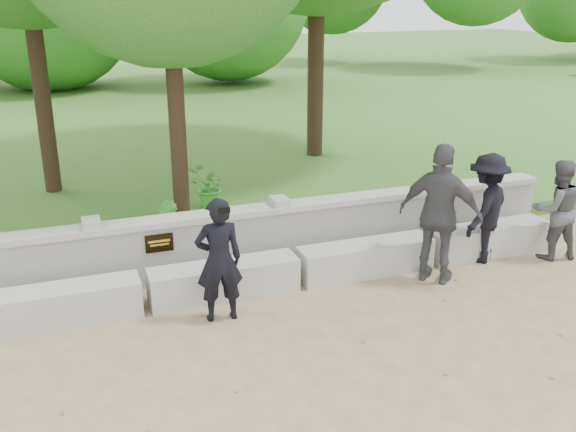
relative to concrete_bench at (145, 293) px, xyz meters
name	(u,v)px	position (x,y,z in m)	size (l,w,h in m)	color
ground	(176,396)	(0.00, -1.90, -0.22)	(80.00, 80.00, 0.00)	tan
lawn	(82,121)	(0.00, 12.10, -0.10)	(40.00, 22.00, 0.25)	#3A6622
concrete_bench	(145,293)	(0.00, 0.00, 0.00)	(11.90, 0.45, 0.45)	#AEABA4
parapet_wall	(135,253)	(0.00, 0.70, 0.24)	(12.50, 0.35, 0.90)	#A3A19A
man_main	(219,260)	(0.81, -0.54, 0.53)	(0.57, 0.52, 1.51)	black
visitor_left	(556,210)	(5.80, -0.42, 0.51)	(0.81, 0.69, 1.46)	#48484D
visitor_mid	(486,208)	(4.79, -0.16, 0.56)	(1.17, 1.04, 1.58)	black
visitor_right	(440,215)	(3.78, -0.52, 0.71)	(1.07, 1.13, 1.88)	#3E3E43
shrub_b	(168,224)	(0.56, 1.40, 0.34)	(0.35, 0.28, 0.63)	#3E9031
shrub_c	(208,188)	(1.50, 2.84, 0.36)	(0.60, 0.52, 0.67)	#3E9031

